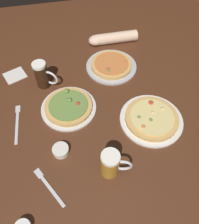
% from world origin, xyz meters
% --- Properties ---
extents(ground_plane, '(2.40, 2.40, 0.03)m').
position_xyz_m(ground_plane, '(0.00, 0.00, -0.01)').
color(ground_plane, '#4C2816').
extents(pizza_plate_near, '(0.32, 0.32, 0.05)m').
position_xyz_m(pizza_plate_near, '(0.25, -0.09, 0.02)').
color(pizza_plate_near, silver).
rests_on(pizza_plate_near, ground_plane).
extents(pizza_plate_far, '(0.29, 0.29, 0.05)m').
position_xyz_m(pizza_plate_far, '(-0.15, 0.07, 0.02)').
color(pizza_plate_far, silver).
rests_on(pizza_plate_far, ground_plane).
extents(pizza_plate_side, '(0.31, 0.31, 0.05)m').
position_xyz_m(pizza_plate_side, '(0.15, 0.33, 0.02)').
color(pizza_plate_side, '#B2B2B7').
rests_on(pizza_plate_side, ground_plane).
extents(beer_mug_dark, '(0.12, 0.09, 0.16)m').
position_xyz_m(beer_mug_dark, '(-0.26, 0.27, 0.08)').
color(beer_mug_dark, black).
rests_on(beer_mug_dark, ground_plane).
extents(beer_mug_amber, '(0.13, 0.08, 0.15)m').
position_xyz_m(beer_mug_amber, '(-0.02, -0.31, 0.07)').
color(beer_mug_amber, '#B27A23').
rests_on(beer_mug_amber, ground_plane).
extents(ramekin_butter, '(0.08, 0.08, 0.03)m').
position_xyz_m(ramekin_butter, '(-0.22, -0.17, 0.02)').
color(ramekin_butter, silver).
rests_on(ramekin_butter, ground_plane).
extents(napkin_folded, '(0.15, 0.14, 0.01)m').
position_xyz_m(napkin_folded, '(-0.44, 0.38, 0.00)').
color(napkin_folded, silver).
rests_on(napkin_folded, ground_plane).
extents(fork_left, '(0.03, 0.24, 0.01)m').
position_xyz_m(fork_left, '(-0.42, 0.03, 0.00)').
color(fork_left, silver).
rests_on(fork_left, ground_plane).
extents(fork_spare, '(0.12, 0.19, 0.01)m').
position_xyz_m(fork_spare, '(-0.29, -0.32, 0.00)').
color(fork_spare, silver).
rests_on(fork_spare, ground_plane).
extents(diner_arm, '(0.33, 0.08, 0.07)m').
position_xyz_m(diner_arm, '(0.20, 0.57, 0.04)').
color(diner_arm, beige).
rests_on(diner_arm, ground_plane).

